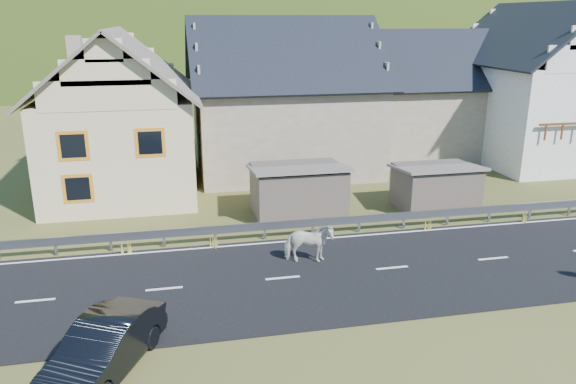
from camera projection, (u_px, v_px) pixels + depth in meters
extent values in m
plane|color=#393E1A|center=(392.00, 269.00, 20.12)|extent=(160.00, 160.00, 0.00)
cube|color=black|center=(392.00, 268.00, 20.11)|extent=(60.00, 7.00, 0.04)
cube|color=silver|center=(392.00, 268.00, 20.10)|extent=(60.00, 6.60, 0.01)
cube|color=#93969B|center=(359.00, 219.00, 23.38)|extent=(28.00, 0.08, 0.34)
cube|color=#93969B|center=(56.00, 247.00, 21.14)|extent=(0.10, 0.06, 0.70)
cube|color=#93969B|center=(111.00, 243.00, 21.52)|extent=(0.10, 0.06, 0.70)
cube|color=#93969B|center=(164.00, 239.00, 21.91)|extent=(0.10, 0.06, 0.70)
cube|color=#93969B|center=(215.00, 235.00, 22.30)|extent=(0.10, 0.06, 0.70)
cube|color=#93969B|center=(265.00, 231.00, 22.69)|extent=(0.10, 0.06, 0.70)
cube|color=#93969B|center=(313.00, 228.00, 23.08)|extent=(0.10, 0.06, 0.70)
cube|color=#93969B|center=(359.00, 224.00, 23.47)|extent=(0.10, 0.06, 0.70)
cube|color=#93969B|center=(404.00, 221.00, 23.86)|extent=(0.10, 0.06, 0.70)
cube|color=#93969B|center=(447.00, 218.00, 24.25)|extent=(0.10, 0.06, 0.70)
cube|color=#93969B|center=(489.00, 214.00, 24.64)|extent=(0.10, 0.06, 0.70)
cube|color=#93969B|center=(530.00, 211.00, 25.03)|extent=(0.10, 0.06, 0.70)
cube|color=#93969B|center=(569.00, 208.00, 25.41)|extent=(0.10, 0.06, 0.70)
cube|color=#63564C|center=(298.00, 191.00, 25.47)|extent=(4.30, 3.30, 2.40)
cube|color=#63564C|center=(435.00, 187.00, 26.30)|extent=(3.80, 2.90, 2.20)
cube|color=beige|center=(122.00, 143.00, 28.64)|extent=(7.00, 9.00, 5.00)
cube|color=orange|center=(73.00, 146.00, 23.86)|extent=(1.30, 0.12, 1.30)
cube|color=orange|center=(150.00, 143.00, 24.48)|extent=(1.30, 0.12, 1.30)
cube|color=orange|center=(78.00, 189.00, 24.42)|extent=(1.30, 0.12, 1.30)
cube|color=tan|center=(76.00, 60.00, 28.45)|extent=(0.70, 0.70, 2.40)
cube|color=tan|center=(283.00, 126.00, 33.20)|extent=(10.00, 9.00, 5.00)
cube|color=tan|center=(425.00, 118.00, 37.07)|extent=(9.00, 8.00, 4.60)
cube|color=white|center=(535.00, 111.00, 35.23)|extent=(8.00, 10.00, 6.00)
ellipsoid|color=#233813|center=(208.00, 104.00, 195.29)|extent=(440.00, 280.00, 260.00)
imported|color=silver|center=(309.00, 243.00, 20.36)|extent=(1.14, 1.89, 1.49)
imported|color=black|center=(104.00, 348.00, 14.05)|extent=(3.13, 4.48, 1.40)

